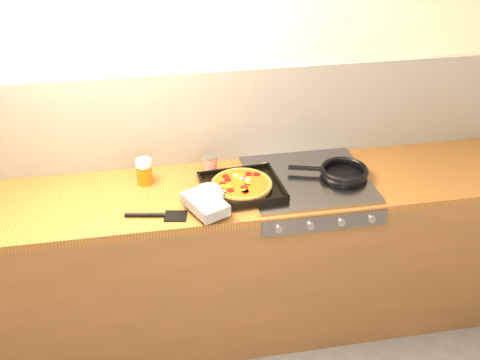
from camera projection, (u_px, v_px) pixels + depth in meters
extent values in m
plane|color=beige|center=(209.00, 99.00, 2.84)|extent=(3.20, 0.00, 3.20)
cube|color=white|center=(210.00, 118.00, 2.88)|extent=(3.20, 0.02, 0.50)
cube|color=brown|center=(221.00, 263.00, 3.01)|extent=(3.20, 0.60, 0.86)
cube|color=brown|center=(219.00, 192.00, 2.77)|extent=(3.20, 0.60, 0.04)
cube|color=gray|center=(325.00, 222.00, 2.61)|extent=(0.60, 0.03, 0.08)
cylinder|color=#A5A5AA|center=(278.00, 229.00, 2.56)|extent=(0.04, 0.02, 0.04)
cylinder|color=#A5A5AA|center=(310.00, 226.00, 2.58)|extent=(0.04, 0.02, 0.04)
cylinder|color=#A5A5AA|center=(341.00, 222.00, 2.60)|extent=(0.04, 0.02, 0.04)
cylinder|color=#A5A5AA|center=(372.00, 219.00, 2.63)|extent=(0.04, 0.02, 0.04)
cube|color=gray|center=(307.00, 179.00, 2.83)|extent=(0.60, 0.56, 0.02)
cube|color=black|center=(242.00, 188.00, 2.73)|extent=(0.40, 0.36, 0.01)
cube|color=black|center=(234.00, 169.00, 2.85)|extent=(0.38, 0.04, 0.02)
cube|color=black|center=(251.00, 203.00, 2.59)|extent=(0.38, 0.04, 0.02)
cube|color=black|center=(278.00, 180.00, 2.76)|extent=(0.04, 0.33, 0.02)
cube|color=black|center=(204.00, 191.00, 2.68)|extent=(0.04, 0.33, 0.02)
cylinder|color=#AF7632|center=(242.00, 186.00, 2.72)|extent=(0.31, 0.31, 0.02)
torus|color=#AF7632|center=(242.00, 184.00, 2.71)|extent=(0.32, 0.32, 0.02)
cylinder|color=#BA6D16|center=(242.00, 184.00, 2.71)|extent=(0.27, 0.27, 0.01)
cylinder|color=maroon|center=(248.00, 183.00, 2.70)|extent=(0.04, 0.04, 0.00)
cylinder|color=maroon|center=(226.00, 177.00, 2.76)|extent=(0.04, 0.04, 0.00)
cylinder|color=maroon|center=(245.00, 192.00, 2.64)|extent=(0.04, 0.04, 0.00)
cylinder|color=maroon|center=(223.00, 184.00, 2.70)|extent=(0.04, 0.04, 0.00)
cylinder|color=maroon|center=(249.00, 174.00, 2.78)|extent=(0.04, 0.04, 0.00)
cylinder|color=maroon|center=(242.00, 178.00, 2.75)|extent=(0.04, 0.04, 0.00)
cylinder|color=maroon|center=(230.00, 190.00, 2.65)|extent=(0.04, 0.04, 0.00)
cylinder|color=maroon|center=(257.00, 174.00, 2.78)|extent=(0.04, 0.04, 0.00)
cylinder|color=maroon|center=(245.00, 191.00, 2.64)|extent=(0.04, 0.04, 0.00)
cylinder|color=maroon|center=(244.00, 188.00, 2.67)|extent=(0.04, 0.04, 0.00)
cylinder|color=maroon|center=(228.00, 180.00, 2.73)|extent=(0.04, 0.04, 0.00)
ellipsoid|color=gold|center=(228.00, 186.00, 2.68)|extent=(0.03, 0.02, 0.01)
ellipsoid|color=gold|center=(223.00, 186.00, 2.68)|extent=(0.03, 0.02, 0.01)
ellipsoid|color=gold|center=(238.00, 178.00, 2.75)|extent=(0.03, 0.02, 0.01)
ellipsoid|color=gold|center=(235.00, 174.00, 2.78)|extent=(0.03, 0.02, 0.01)
ellipsoid|color=gold|center=(243.00, 190.00, 2.65)|extent=(0.03, 0.02, 0.01)
ellipsoid|color=gold|center=(249.00, 183.00, 2.70)|extent=(0.03, 0.02, 0.01)
ellipsoid|color=gold|center=(246.00, 182.00, 2.71)|extent=(0.03, 0.02, 0.01)
ellipsoid|color=gold|center=(229.00, 187.00, 2.67)|extent=(0.03, 0.02, 0.01)
ellipsoid|color=gold|center=(239.00, 175.00, 2.77)|extent=(0.03, 0.02, 0.01)
ellipsoid|color=silver|center=(236.00, 175.00, 2.77)|extent=(0.03, 0.03, 0.01)
ellipsoid|color=silver|center=(242.00, 178.00, 2.74)|extent=(0.03, 0.03, 0.01)
ellipsoid|color=silver|center=(247.00, 179.00, 2.74)|extent=(0.03, 0.03, 0.01)
cube|color=black|center=(205.00, 204.00, 2.55)|extent=(0.22, 0.26, 0.05)
ellipsoid|color=black|center=(208.00, 191.00, 2.65)|extent=(0.14, 0.14, 0.05)
cylinder|color=black|center=(219.00, 198.00, 2.59)|extent=(0.08, 0.11, 0.05)
cylinder|color=black|center=(344.00, 175.00, 2.84)|extent=(0.28, 0.28, 0.01)
torus|color=black|center=(344.00, 171.00, 2.83)|extent=(0.30, 0.30, 0.03)
cube|color=black|center=(306.00, 168.00, 2.84)|extent=(0.17, 0.07, 0.02)
cylinder|color=#AB0F0D|center=(210.00, 165.00, 2.85)|extent=(0.10, 0.10, 0.10)
cylinder|color=#B2B2B7|center=(210.00, 157.00, 2.83)|extent=(0.10, 0.10, 0.01)
cylinder|color=#B2B2B7|center=(210.00, 174.00, 2.88)|extent=(0.10, 0.10, 0.01)
cylinder|color=#EB5E0D|center=(145.00, 175.00, 2.78)|extent=(0.09, 0.09, 0.10)
cylinder|color=silver|center=(143.00, 163.00, 2.75)|extent=(0.09, 0.09, 0.03)
cylinder|color=#B0764A|center=(241.00, 172.00, 2.88)|extent=(0.24, 0.12, 0.02)
ellipsoid|color=#B0764A|center=(264.00, 165.00, 2.95)|extent=(0.07, 0.06, 0.02)
cube|color=black|center=(176.00, 216.00, 2.55)|extent=(0.11, 0.10, 0.01)
cylinder|color=black|center=(144.00, 215.00, 2.55)|extent=(0.18, 0.05, 0.02)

